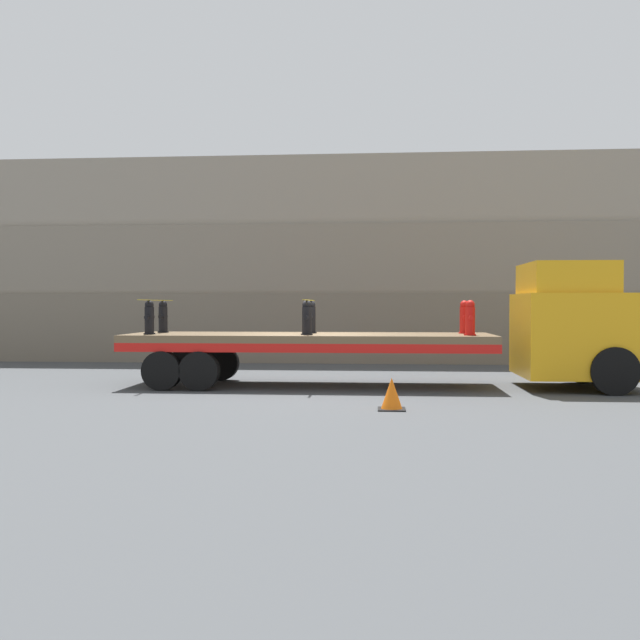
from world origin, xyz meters
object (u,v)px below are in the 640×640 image
Objects in this scene: truck_cab at (580,325)px; fire_hydrant_black_far_1 at (311,317)px; flatbed_trailer at (286,344)px; fire_hydrant_black_far_0 at (163,317)px; fire_hydrant_black_near_1 at (307,318)px; fire_hydrant_red_near_2 at (470,318)px; traffic_cone at (392,394)px; fire_hydrant_black_near_0 at (149,318)px; fire_hydrant_red_far_2 at (464,317)px.

truck_cab reaches higher than fire_hydrant_black_far_1.
flatbed_trailer is 3.26m from fire_hydrant_black_far_0.
fire_hydrant_red_near_2 is at bearing 0.00° from fire_hydrant_black_near_1.
flatbed_trailer is 0.99m from fire_hydrant_black_near_1.
flatbed_trailer is 4.35m from fire_hydrant_red_near_2.
fire_hydrant_black_near_1 is 1.07m from fire_hydrant_black_far_1.
fire_hydrant_red_near_2 reaches higher than traffic_cone.
fire_hydrant_red_near_2 is (7.43, 0.00, 0.00)m from fire_hydrant_black_near_0.
fire_hydrant_black_far_0 is at bearing 180.00° from fire_hydrant_black_far_1.
fire_hydrant_black_far_1 reaches higher than flatbed_trailer.
fire_hydrant_black_far_0 is 7.51m from fire_hydrant_red_near_2.
fire_hydrant_red_near_2 is 3.91m from traffic_cone.
traffic_cone is (1.89, -3.18, -1.34)m from fire_hydrant_black_near_1.
fire_hydrant_black_near_0 is 1.00× the size of fire_hydrant_black_far_0.
fire_hydrant_black_near_0 is 1.34× the size of traffic_cone.
fire_hydrant_black_near_1 is 3.94m from traffic_cone.
traffic_cone is (1.89, -4.25, -1.34)m from fire_hydrant_black_far_1.
fire_hydrant_red_near_2 is at bearing -168.25° from truck_cab.
fire_hydrant_black_near_0 is 3.87m from fire_hydrant_black_far_1.
fire_hydrant_black_near_1 is at bearing -16.07° from fire_hydrant_black_far_0.
fire_hydrant_black_near_1 is 1.00× the size of fire_hydrant_red_near_2.
fire_hydrant_red_far_2 is (-2.57, 0.54, 0.15)m from truck_cab.
fire_hydrant_black_far_0 is at bearing 90.00° from fire_hydrant_black_near_0.
fire_hydrant_black_near_1 is at bearing -163.93° from fire_hydrant_red_far_2.
fire_hydrant_black_far_0 is at bearing 180.00° from fire_hydrant_red_far_2.
fire_hydrant_black_far_0 is at bearing 163.93° from fire_hydrant_black_near_1.
fire_hydrant_black_far_1 is 3.72m from fire_hydrant_red_far_2.
truck_cab reaches higher than flatbed_trailer.
fire_hydrant_black_near_0 and fire_hydrant_black_far_1 have the same top height.
fire_hydrant_black_near_0 is at bearing -163.93° from fire_hydrant_black_far_1.
fire_hydrant_black_near_0 is 1.00× the size of fire_hydrant_red_near_2.
fire_hydrant_black_near_0 and fire_hydrant_red_near_2 have the same top height.
truck_cab is 6.87m from flatbed_trailer.
truck_cab is 3.63× the size of fire_hydrant_red_near_2.
flatbed_trailer is 10.81× the size of fire_hydrant_black_far_1.
truck_cab is 3.63× the size of fire_hydrant_black_near_0.
flatbed_trailer is at bearing 9.62° from fire_hydrant_black_near_0.
fire_hydrant_black_far_1 is (3.72, 1.07, 0.00)m from fire_hydrant_black_near_0.
traffic_cone is (-4.40, -3.72, -1.19)m from truck_cab.
fire_hydrant_black_far_0 is 1.00× the size of fire_hydrant_red_far_2.
truck_cab is 6.32m from fire_hydrant_black_near_1.
fire_hydrant_black_near_1 is 3.72m from fire_hydrant_red_near_2.
fire_hydrant_black_far_0 is at bearing 142.82° from traffic_cone.
truck_cab reaches higher than traffic_cone.
traffic_cone is at bearing -113.26° from fire_hydrant_red_far_2.
fire_hydrant_black_far_0 is 1.34× the size of traffic_cone.
truck_cab is 0.34× the size of flatbed_trailer.
fire_hydrant_black_near_0 and fire_hydrant_black_near_1 have the same top height.
fire_hydrant_red_near_2 is (7.43, -1.07, 0.00)m from fire_hydrant_black_far_0.
fire_hydrant_black_near_1 is at bearing -175.13° from truck_cab.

